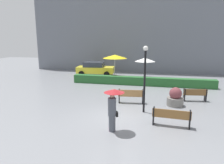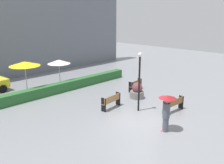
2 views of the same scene
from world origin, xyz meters
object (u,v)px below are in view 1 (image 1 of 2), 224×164
pedestrian_with_umbrella (113,105)px  patio_umbrella_white (145,60)px  bench_mid_center (131,95)px  bench_far_right (195,94)px  parked_car (95,68)px  bench_near_right (171,116)px  patio_umbrella_yellow (115,57)px  planter_pot (175,98)px  lamp_post (145,72)px

pedestrian_with_umbrella → patio_umbrella_white: (0.72, 11.23, 0.92)m
bench_mid_center → bench_far_right: bearing=18.0°
patio_umbrella_white → parked_car: bearing=155.8°
bench_near_right → patio_umbrella_yellow: (-4.97, 10.30, 1.92)m
pedestrian_with_umbrella → patio_umbrella_white: 11.29m
bench_far_right → pedestrian_with_umbrella: (-4.54, -5.81, 0.79)m
bench_far_right → patio_umbrella_yellow: (-6.80, 5.60, 1.94)m
parked_car → bench_mid_center: bearing=-60.4°
planter_pot → parked_car: size_ratio=0.28×
patio_umbrella_white → lamp_post: bearing=-86.5°
patio_umbrella_yellow → patio_umbrella_white: (2.99, -0.18, -0.23)m
patio_umbrella_yellow → patio_umbrella_white: patio_umbrella_yellow is taller
bench_far_right → patio_umbrella_yellow: bearing=140.5°
lamp_post → patio_umbrella_yellow: (-3.50, 8.54, 0.08)m
bench_mid_center → patio_umbrella_white: 7.03m
planter_pot → lamp_post: bearing=-138.8°
pedestrian_with_umbrella → planter_pot: bearing=55.3°
parked_car → patio_umbrella_white: bearing=-24.2°
lamp_post → patio_umbrella_yellow: bearing=112.3°
patio_umbrella_yellow → parked_car: patio_umbrella_yellow is taller
bench_near_right → parked_car: bearing=121.4°
planter_pot → patio_umbrella_yellow: (-5.40, 6.88, 1.94)m
bench_near_right → planter_pot: (0.43, 3.42, -0.02)m
patio_umbrella_white → bench_mid_center: bearing=-93.7°
pedestrian_with_umbrella → parked_car: bearing=110.1°
bench_far_right → parked_car: 12.53m
bench_mid_center → patio_umbrella_yellow: bearing=110.0°
bench_far_right → patio_umbrella_white: size_ratio=0.66×
planter_pot → lamp_post: 3.13m
bench_near_right → patio_umbrella_white: patio_umbrella_white is taller
patio_umbrella_yellow → lamp_post: bearing=-67.7°
bench_far_right → bench_near_right: bearing=-111.3°
bench_mid_center → lamp_post: size_ratio=0.44×
planter_pot → parked_car: bearing=131.4°
bench_near_right → patio_umbrella_yellow: 11.60m
bench_far_right → lamp_post: 4.80m
pedestrian_with_umbrella → parked_car: pedestrian_with_umbrella is taller
bench_near_right → lamp_post: lamp_post is taller
patio_umbrella_white → pedestrian_with_umbrella: bearing=-93.7°
pedestrian_with_umbrella → bench_mid_center: bearing=86.4°
bench_near_right → patio_umbrella_white: size_ratio=0.77×
bench_far_right → parked_car: size_ratio=0.36×
bench_near_right → patio_umbrella_white: 10.46m
bench_mid_center → patio_umbrella_yellow: (-2.54, 6.99, 1.90)m
bench_far_right → patio_umbrella_white: bearing=125.1°
bench_far_right → bench_near_right: (-1.84, -4.70, 0.02)m
bench_far_right → lamp_post: lamp_post is taller
bench_mid_center → lamp_post: (0.96, -1.55, 1.83)m
bench_mid_center → lamp_post: 2.58m
lamp_post → patio_umbrella_white: lamp_post is taller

